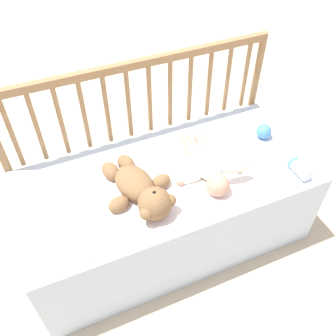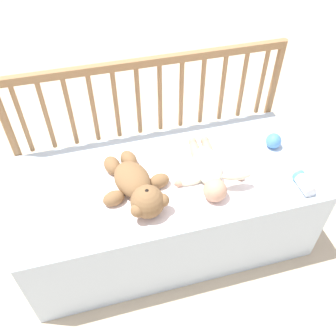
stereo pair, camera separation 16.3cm
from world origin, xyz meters
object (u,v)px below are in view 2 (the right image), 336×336
at_px(toy_ball, 274,141).
at_px(baby, 208,169).
at_px(teddy_bear, 137,186).
at_px(baby_bottle, 303,181).

bearing_deg(toy_ball, baby, -164.43).
distance_m(teddy_bear, toy_ball, 0.71).
distance_m(teddy_bear, baby_bottle, 0.72).
bearing_deg(toy_ball, baby_bottle, -87.86).
bearing_deg(teddy_bear, toy_ball, 10.63).
height_order(baby, baby_bottle, baby).
relative_size(teddy_bear, baby_bottle, 2.98).
bearing_deg(baby, toy_ball, 15.57).
relative_size(baby, baby_bottle, 2.97).
relative_size(teddy_bear, baby, 1.00).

